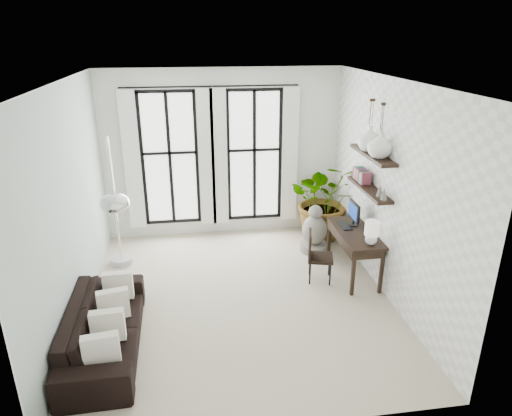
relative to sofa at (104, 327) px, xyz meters
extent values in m
plane|color=#B6AB90|center=(1.80, 0.95, -0.32)|extent=(5.00, 5.00, 0.00)
plane|color=white|center=(1.80, 0.95, 2.88)|extent=(5.00, 5.00, 0.00)
plane|color=#A9BDB2|center=(-0.45, 0.95, 1.28)|extent=(0.00, 5.00, 5.00)
plane|color=white|center=(4.05, 0.95, 1.28)|extent=(0.00, 5.00, 5.00)
plane|color=white|center=(1.80, 3.45, 1.28)|extent=(4.50, 0.00, 4.50)
cube|color=white|center=(0.80, 3.42, 1.23)|extent=(1.00, 0.02, 2.50)
cube|color=white|center=(0.12, 3.32, 1.23)|extent=(0.30, 0.04, 2.60)
cube|color=white|center=(1.48, 3.32, 1.23)|extent=(0.30, 0.04, 2.60)
cube|color=white|center=(2.40, 3.42, 1.23)|extent=(1.00, 0.02, 2.50)
cube|color=white|center=(1.72, 3.32, 1.23)|extent=(0.30, 0.04, 2.60)
cube|color=white|center=(3.08, 3.32, 1.23)|extent=(0.30, 0.04, 2.60)
cylinder|color=black|center=(1.60, 3.33, 2.56)|extent=(3.20, 0.03, 0.03)
cube|color=black|center=(3.91, 1.36, 1.18)|extent=(0.25, 1.30, 0.05)
cube|color=black|center=(3.91, 1.36, 1.73)|extent=(0.25, 1.30, 0.05)
cube|color=#BB312E|center=(3.91, 1.91, 1.30)|extent=(0.16, 0.03, 0.18)
cube|color=#3640BF|center=(3.91, 1.87, 1.30)|extent=(0.16, 0.03, 0.18)
cube|color=#FF9938|center=(3.91, 1.82, 1.30)|extent=(0.16, 0.03, 0.18)
cube|color=green|center=(3.91, 1.78, 1.30)|extent=(0.16, 0.03, 0.18)
cube|color=#A346A0|center=(3.91, 1.73, 1.30)|extent=(0.16, 0.03, 0.18)
cube|color=#D34D2F|center=(3.91, 1.69, 1.30)|extent=(0.16, 0.03, 0.18)
cube|color=#424242|center=(3.91, 1.64, 1.30)|extent=(0.16, 0.03, 0.18)
cube|color=#33A5B2|center=(3.91, 1.60, 1.30)|extent=(0.16, 0.03, 0.18)
cube|color=tan|center=(3.91, 1.55, 1.30)|extent=(0.16, 0.03, 0.18)
cube|color=#853548|center=(3.91, 1.51, 1.30)|extent=(0.16, 0.03, 0.18)
cone|color=gray|center=(3.91, 0.96, 1.30)|extent=(0.10, 0.10, 0.18)
cone|color=gray|center=(3.91, 0.81, 1.30)|extent=(0.10, 0.10, 0.18)
imported|color=black|center=(0.00, 0.00, 0.00)|extent=(0.90, 2.20, 0.64)
cube|color=white|center=(0.10, -0.70, 0.18)|extent=(0.40, 0.12, 0.40)
cube|color=white|center=(0.10, -0.23, 0.18)|extent=(0.40, 0.12, 0.40)
cube|color=white|center=(0.10, 0.23, 0.18)|extent=(0.40, 0.12, 0.40)
cube|color=white|center=(0.10, 0.70, 0.18)|extent=(0.40, 0.12, 0.40)
imported|color=#2D7228|center=(3.70, 2.90, 0.46)|extent=(1.47, 1.29, 1.56)
cube|color=black|center=(3.75, 1.36, 0.45)|extent=(0.56, 1.33, 0.04)
cube|color=black|center=(3.73, 1.36, 0.36)|extent=(0.51, 1.27, 0.12)
cube|color=black|center=(3.53, 0.75, 0.06)|extent=(0.05, 0.05, 0.74)
cube|color=black|center=(3.97, 0.75, 0.06)|extent=(0.05, 0.05, 0.74)
cube|color=black|center=(3.53, 1.98, 0.06)|extent=(0.05, 0.05, 0.74)
cube|color=black|center=(3.97, 1.98, 0.06)|extent=(0.05, 0.05, 0.74)
cube|color=black|center=(3.80, 1.62, 0.72)|extent=(0.04, 0.42, 0.30)
cube|color=navy|center=(3.78, 1.62, 0.72)|extent=(0.00, 0.36, 0.24)
cube|color=black|center=(3.65, 1.62, 0.48)|extent=(0.15, 0.40, 0.02)
sphere|color=silver|center=(3.80, 0.85, 0.56)|extent=(0.18, 0.18, 0.18)
cylinder|color=white|center=(3.80, 0.85, 0.75)|extent=(0.22, 0.22, 0.22)
cube|color=black|center=(3.17, 1.28, 0.08)|extent=(0.48, 0.48, 0.04)
cube|color=black|center=(2.99, 1.33, 0.30)|extent=(0.13, 0.39, 0.44)
cylinder|color=black|center=(3.01, 1.13, -0.13)|extent=(0.03, 0.03, 0.37)
cylinder|color=black|center=(3.32, 1.13, -0.13)|extent=(0.03, 0.03, 0.37)
cylinder|color=black|center=(3.01, 1.44, -0.13)|extent=(0.03, 0.03, 0.37)
cylinder|color=black|center=(3.32, 1.44, -0.13)|extent=(0.03, 0.03, 0.37)
cylinder|color=silver|center=(-0.10, 2.34, -0.27)|extent=(0.38, 0.38, 0.11)
cylinder|color=silver|center=(-0.10, 2.34, 0.26)|extent=(0.04, 0.04, 1.06)
ellipsoid|color=silver|center=(0.30, 0.05, 1.63)|extent=(0.34, 0.34, 0.22)
cylinder|color=gray|center=(3.35, 2.32, -0.24)|extent=(0.50, 0.50, 0.15)
ellipsoid|color=gray|center=(3.35, 2.32, 0.11)|extent=(0.45, 0.45, 0.55)
sphere|color=gray|center=(3.35, 2.32, 0.46)|extent=(0.25, 0.25, 0.25)
imported|color=white|center=(3.91, 1.11, 1.95)|extent=(0.37, 0.37, 0.38)
imported|color=white|center=(3.91, 1.51, 1.95)|extent=(0.37, 0.37, 0.38)
camera|label=1|loc=(1.19, -5.02, 3.47)|focal=32.00mm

